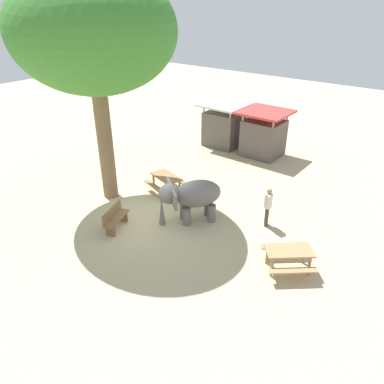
{
  "coord_description": "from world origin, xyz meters",
  "views": [
    {
      "loc": [
        8.96,
        -9.09,
        7.96
      ],
      "look_at": [
        0.7,
        1.47,
        0.8
      ],
      "focal_mm": 34.52,
      "sensor_mm": 36.0,
      "label": 1
    }
  ],
  "objects_px": {
    "wooden_bench": "(115,218)",
    "market_stall_red": "(263,136)",
    "person_handler": "(268,204)",
    "shade_tree_main": "(92,32)",
    "picnic_table_far": "(166,180)",
    "picnic_table_near": "(289,254)",
    "market_stall_white": "(224,127)",
    "elephant": "(191,196)"
  },
  "relations": [
    {
      "from": "picnic_table_far",
      "to": "shade_tree_main",
      "type": "bearing_deg",
      "value": 63.09
    },
    {
      "from": "person_handler",
      "to": "picnic_table_near",
      "type": "height_order",
      "value": "person_handler"
    },
    {
      "from": "person_handler",
      "to": "market_stall_red",
      "type": "xyz_separation_m",
      "value": [
        -3.61,
        6.31,
        0.19
      ]
    },
    {
      "from": "person_handler",
      "to": "shade_tree_main",
      "type": "xyz_separation_m",
      "value": [
        -6.65,
        -2.11,
        5.84
      ]
    },
    {
      "from": "wooden_bench",
      "to": "market_stall_white",
      "type": "xyz_separation_m",
      "value": [
        -1.75,
        10.08,
        0.67
      ]
    },
    {
      "from": "market_stall_red",
      "to": "market_stall_white",
      "type": "bearing_deg",
      "value": 180.0
    },
    {
      "from": "picnic_table_far",
      "to": "market_stall_white",
      "type": "bearing_deg",
      "value": -62.91
    },
    {
      "from": "elephant",
      "to": "market_stall_white",
      "type": "xyz_separation_m",
      "value": [
        -3.7,
        7.84,
        0.03
      ]
    },
    {
      "from": "market_stall_red",
      "to": "picnic_table_near",
      "type": "bearing_deg",
      "value": -56.72
    },
    {
      "from": "wooden_bench",
      "to": "picnic_table_far",
      "type": "xyz_separation_m",
      "value": [
        -0.47,
        3.49,
        0.12
      ]
    },
    {
      "from": "elephant",
      "to": "picnic_table_near",
      "type": "distance_m",
      "value": 4.36
    },
    {
      "from": "shade_tree_main",
      "to": "picnic_table_far",
      "type": "xyz_separation_m",
      "value": [
        1.71,
        1.83,
        -6.2
      ]
    },
    {
      "from": "elephant",
      "to": "picnic_table_near",
      "type": "relative_size",
      "value": 1.13
    },
    {
      "from": "wooden_bench",
      "to": "person_handler",
      "type": "bearing_deg",
      "value": 109.31
    },
    {
      "from": "picnic_table_far",
      "to": "picnic_table_near",
      "type": "bearing_deg",
      "value": -177.71
    },
    {
      "from": "market_stall_red",
      "to": "person_handler",
      "type": "bearing_deg",
      "value": -60.2
    },
    {
      "from": "picnic_table_near",
      "to": "market_stall_white",
      "type": "height_order",
      "value": "market_stall_white"
    },
    {
      "from": "shade_tree_main",
      "to": "market_stall_red",
      "type": "xyz_separation_m",
      "value": [
        3.03,
        8.42,
        -5.64
      ]
    },
    {
      "from": "picnic_table_near",
      "to": "picnic_table_far",
      "type": "height_order",
      "value": "same"
    },
    {
      "from": "market_stall_white",
      "to": "elephant",
      "type": "bearing_deg",
      "value": -64.73
    },
    {
      "from": "person_handler",
      "to": "shade_tree_main",
      "type": "bearing_deg",
      "value": -11.85
    },
    {
      "from": "shade_tree_main",
      "to": "picnic_table_near",
      "type": "distance_m",
      "value": 10.48
    },
    {
      "from": "picnic_table_near",
      "to": "market_stall_red",
      "type": "distance_m",
      "value": 9.88
    },
    {
      "from": "person_handler",
      "to": "market_stall_white",
      "type": "distance_m",
      "value": 8.86
    },
    {
      "from": "wooden_bench",
      "to": "shade_tree_main",
      "type": "bearing_deg",
      "value": -148.22
    },
    {
      "from": "market_stall_white",
      "to": "wooden_bench",
      "type": "bearing_deg",
      "value": -80.18
    },
    {
      "from": "person_handler",
      "to": "picnic_table_near",
      "type": "relative_size",
      "value": 0.77
    },
    {
      "from": "market_stall_red",
      "to": "picnic_table_far",
      "type": "bearing_deg",
      "value": -101.37
    },
    {
      "from": "wooden_bench",
      "to": "market_stall_white",
      "type": "height_order",
      "value": "market_stall_white"
    },
    {
      "from": "picnic_table_near",
      "to": "picnic_table_far",
      "type": "xyz_separation_m",
      "value": [
        -6.74,
        1.66,
        0.0
      ]
    },
    {
      "from": "wooden_bench",
      "to": "market_stall_red",
      "type": "xyz_separation_m",
      "value": [
        0.85,
        10.08,
        0.67
      ]
    },
    {
      "from": "shade_tree_main",
      "to": "elephant",
      "type": "bearing_deg",
      "value": 7.93
    },
    {
      "from": "person_handler",
      "to": "market_stall_white",
      "type": "relative_size",
      "value": 0.64
    },
    {
      "from": "shade_tree_main",
      "to": "market_stall_red",
      "type": "relative_size",
      "value": 3.62
    },
    {
      "from": "person_handler",
      "to": "picnic_table_near",
      "type": "distance_m",
      "value": 2.67
    },
    {
      "from": "shade_tree_main",
      "to": "wooden_bench",
      "type": "distance_m",
      "value": 6.88
    },
    {
      "from": "elephant",
      "to": "market_stall_red",
      "type": "xyz_separation_m",
      "value": [
        -1.1,
        7.84,
        0.03
      ]
    },
    {
      "from": "elephant",
      "to": "shade_tree_main",
      "type": "height_order",
      "value": "shade_tree_main"
    },
    {
      "from": "elephant",
      "to": "picnic_table_near",
      "type": "bearing_deg",
      "value": 122.68
    },
    {
      "from": "elephant",
      "to": "market_stall_white",
      "type": "relative_size",
      "value": 0.94
    },
    {
      "from": "elephant",
      "to": "person_handler",
      "type": "relative_size",
      "value": 1.47
    },
    {
      "from": "shade_tree_main",
      "to": "market_stall_white",
      "type": "height_order",
      "value": "shade_tree_main"
    }
  ]
}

